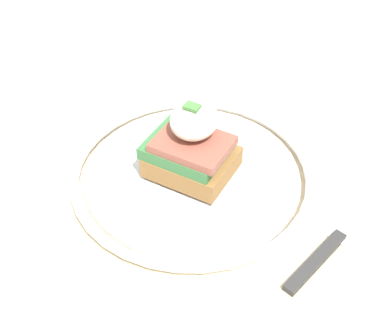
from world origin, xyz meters
name	(u,v)px	position (x,y,z in m)	size (l,w,h in m)	color
dining_table	(168,287)	(0.00, 0.00, 0.59)	(0.81, 0.66, 0.73)	#C6B28E
plate	(192,174)	(0.01, 0.05, 0.74)	(0.27, 0.27, 0.02)	silver
sandwich	(192,146)	(0.01, 0.05, 0.78)	(0.09, 0.07, 0.09)	olive
fork	(76,128)	(-0.16, 0.06, 0.73)	(0.04, 0.15, 0.00)	silver
knife	(333,243)	(0.17, 0.04, 0.73)	(0.06, 0.18, 0.01)	#2D2D2D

